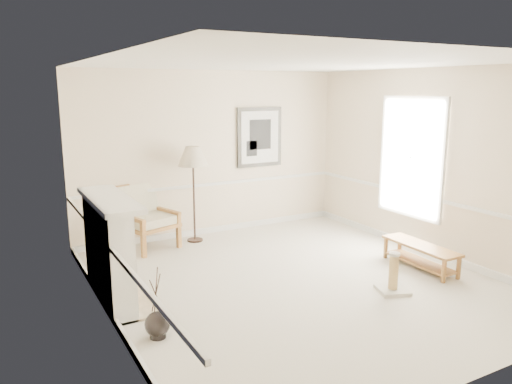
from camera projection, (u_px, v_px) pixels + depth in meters
The scene contains 8 objects.
ground at pixel (296, 281), 6.82m from camera, with size 5.50×5.50×0.00m, color silver.
room at pixel (304, 144), 6.57m from camera, with size 5.04×5.54×2.92m.
fireplace at pixel (110, 251), 6.09m from camera, with size 0.64×1.64×1.31m.
floor_vase at pixel (157, 325), 5.25m from camera, with size 0.27×0.27×0.79m.
armchair at pixel (144, 214), 8.21m from camera, with size 1.00×1.04×1.04m.
floor_lamp at pixel (193, 159), 8.34m from camera, with size 0.62×0.62×1.64m.
bench at pixel (420, 252), 7.28m from camera, with size 0.41×1.26×0.36m.
scratching_post at pixel (393, 280), 6.43m from camera, with size 0.48×0.48×0.53m.
Camera 1 is at (-3.59, -5.35, 2.59)m, focal length 35.00 mm.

